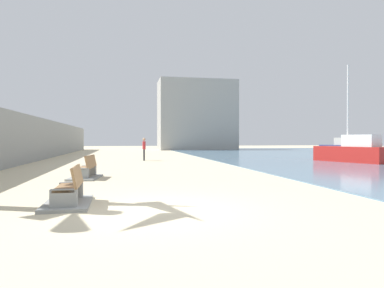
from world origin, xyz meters
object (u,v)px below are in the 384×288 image
object	(u,v)px
bench_far	(86,173)
boat_nearest	(340,146)
person_walking	(144,147)
boat_far_right	(353,151)
bench_near	(69,196)

from	to	relation	value
bench_far	boat_nearest	world-z (taller)	boat_nearest
bench_far	person_walking	size ratio (longest dim) A/B	1.26
person_walking	bench_far	bearing A→B (deg)	-104.58
bench_far	boat_far_right	xyz separation A→B (m)	(17.46, 6.84, 0.56)
bench_near	boat_nearest	size ratio (longest dim) A/B	0.35
bench_far	person_walking	xyz separation A→B (m)	(3.07, 11.79, 0.80)
bench_far	person_walking	bearing A→B (deg)	75.42
boat_nearest	person_walking	bearing A→B (deg)	-147.94
bench_far	boat_nearest	size ratio (longest dim) A/B	0.37
boat_far_right	bench_near	bearing A→B (deg)	-143.15
person_walking	boat_nearest	bearing A→B (deg)	32.06
boat_far_right	boat_nearest	size ratio (longest dim) A/B	1.15
bench_far	boat_nearest	distance (m)	43.79
bench_far	boat_nearest	xyz separation A→B (m)	(31.98, 29.90, 0.47)
bench_far	person_walking	world-z (taller)	person_walking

